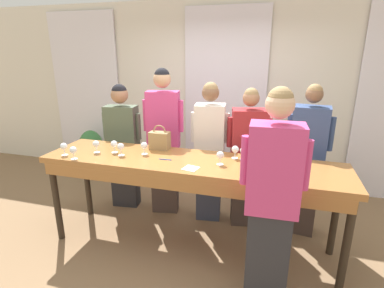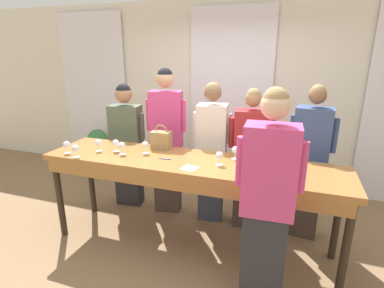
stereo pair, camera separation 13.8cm
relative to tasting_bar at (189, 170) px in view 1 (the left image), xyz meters
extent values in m
plane|color=#846647|center=(0.00, 0.02, -0.91)|extent=(18.00, 18.00, 0.00)
cube|color=silver|center=(0.00, 1.95, 0.49)|extent=(12.00, 0.06, 2.80)
cube|color=white|center=(-2.46, 1.89, 0.43)|extent=(1.26, 0.03, 2.69)
cube|color=white|center=(0.00, 1.89, 0.43)|extent=(1.26, 0.03, 2.69)
cube|color=#9E6633|center=(0.00, 0.02, 0.06)|extent=(3.07, 0.71, 0.06)
cube|color=#9E6633|center=(0.00, -0.32, -0.03)|extent=(2.95, 0.03, 0.12)
cylinder|color=#2D2319|center=(-1.46, -0.26, -0.44)|extent=(0.07, 0.07, 0.94)
cylinder|color=#2D2319|center=(1.46, -0.26, -0.44)|extent=(0.07, 0.07, 0.94)
cylinder|color=#2D2319|center=(-1.46, 0.30, -0.44)|extent=(0.07, 0.07, 0.94)
cylinder|color=#2D2319|center=(1.46, 0.30, -0.44)|extent=(0.07, 0.07, 0.94)
cylinder|color=black|center=(0.66, -0.24, 0.20)|extent=(0.08, 0.08, 0.21)
cone|color=black|center=(0.66, -0.24, 0.33)|extent=(0.08, 0.08, 0.04)
cylinder|color=black|center=(0.66, -0.24, 0.39)|extent=(0.03, 0.03, 0.07)
cylinder|color=white|center=(0.66, -0.24, 0.19)|extent=(0.08, 0.08, 0.08)
cube|color=#997A4C|center=(-0.43, 0.28, 0.19)|extent=(0.22, 0.13, 0.20)
torus|color=#997A4C|center=(-0.43, 0.28, 0.30)|extent=(0.15, 0.01, 0.15)
cylinder|color=white|center=(-1.14, -0.28, 0.10)|extent=(0.07, 0.07, 0.00)
cylinder|color=white|center=(-1.14, -0.28, 0.13)|extent=(0.01, 0.01, 0.06)
sphere|color=white|center=(-1.14, -0.28, 0.19)|extent=(0.07, 0.07, 0.07)
cylinder|color=white|center=(-0.52, 0.06, 0.10)|extent=(0.07, 0.07, 0.00)
cylinder|color=white|center=(-0.52, 0.06, 0.13)|extent=(0.01, 0.01, 0.06)
sphere|color=white|center=(-0.52, 0.06, 0.19)|extent=(0.07, 0.07, 0.07)
cylinder|color=white|center=(-0.85, 0.02, 0.10)|extent=(0.07, 0.07, 0.00)
cylinder|color=white|center=(-0.85, 0.02, 0.13)|extent=(0.01, 0.01, 0.06)
sphere|color=white|center=(-0.85, 0.02, 0.19)|extent=(0.07, 0.07, 0.07)
cylinder|color=white|center=(-1.32, -0.20, 0.10)|extent=(0.07, 0.07, 0.00)
cylinder|color=white|center=(-1.32, -0.20, 0.13)|extent=(0.01, 0.01, 0.06)
sphere|color=white|center=(-1.32, -0.20, 0.19)|extent=(0.07, 0.07, 0.07)
cylinder|color=white|center=(0.51, 0.19, 0.10)|extent=(0.07, 0.07, 0.00)
cylinder|color=white|center=(0.51, 0.19, 0.13)|extent=(0.01, 0.01, 0.06)
sphere|color=white|center=(0.51, 0.19, 0.19)|extent=(0.07, 0.07, 0.07)
cylinder|color=white|center=(0.31, -0.01, 0.10)|extent=(0.07, 0.07, 0.00)
cylinder|color=white|center=(0.31, -0.01, 0.13)|extent=(0.01, 0.01, 0.06)
sphere|color=white|center=(0.31, -0.01, 0.19)|extent=(0.07, 0.07, 0.07)
cylinder|color=white|center=(0.43, 0.20, 0.10)|extent=(0.07, 0.07, 0.00)
cylinder|color=white|center=(0.43, 0.20, 0.13)|extent=(0.01, 0.01, 0.06)
sphere|color=white|center=(0.43, 0.20, 0.19)|extent=(0.07, 0.07, 0.07)
cylinder|color=white|center=(-0.74, -0.04, 0.10)|extent=(0.07, 0.07, 0.00)
cylinder|color=white|center=(-0.74, -0.04, 0.13)|extent=(0.01, 0.01, 0.06)
sphere|color=white|center=(-0.74, -0.04, 0.19)|extent=(0.07, 0.07, 0.07)
cylinder|color=white|center=(-1.04, -0.03, 0.10)|extent=(0.07, 0.07, 0.00)
cylinder|color=white|center=(-1.04, -0.03, 0.13)|extent=(0.01, 0.01, 0.06)
sphere|color=white|center=(-1.04, -0.03, 0.19)|extent=(0.07, 0.07, 0.07)
cube|color=white|center=(0.07, -0.19, 0.10)|extent=(0.16, 0.16, 0.00)
cylinder|color=#193399|center=(-0.24, -0.04, 0.10)|extent=(0.13, 0.01, 0.01)
cube|color=#28282D|center=(-1.12, 0.67, -0.52)|extent=(0.36, 0.23, 0.78)
cube|color=#4C5B47|center=(-1.12, 0.67, 0.17)|extent=(0.43, 0.27, 0.61)
sphere|color=#9E7051|center=(-1.12, 0.67, 0.62)|extent=(0.22, 0.22, 0.22)
sphere|color=black|center=(-1.12, 0.67, 0.66)|extent=(0.19, 0.19, 0.19)
cylinder|color=#4C5B47|center=(-0.90, 0.70, 0.22)|extent=(0.08, 0.08, 0.34)
cylinder|color=#4C5B47|center=(-1.34, 0.65, 0.22)|extent=(0.08, 0.08, 0.34)
cube|color=#473833|center=(-0.54, 0.67, -0.46)|extent=(0.36, 0.23, 0.89)
cube|color=#C63D7A|center=(-0.54, 0.67, 0.33)|extent=(0.42, 0.27, 0.71)
sphere|color=tan|center=(-0.54, 0.67, 0.83)|extent=(0.21, 0.21, 0.21)
sphere|color=black|center=(-0.54, 0.67, 0.87)|extent=(0.19, 0.19, 0.19)
cylinder|color=#C63D7A|center=(-0.33, 0.71, 0.39)|extent=(0.08, 0.08, 0.39)
cylinder|color=#C63D7A|center=(-0.75, 0.63, 0.39)|extent=(0.08, 0.08, 0.39)
cube|color=#383D51|center=(0.05, 0.67, -0.50)|extent=(0.32, 0.27, 0.82)
cube|color=silver|center=(0.05, 0.67, 0.23)|extent=(0.38, 0.31, 0.65)
sphere|color=brown|center=(0.05, 0.67, 0.69)|extent=(0.20, 0.20, 0.20)
sphere|color=#93754C|center=(0.05, 0.67, 0.73)|extent=(0.18, 0.18, 0.18)
cylinder|color=silver|center=(0.25, 0.70, 0.28)|extent=(0.08, 0.08, 0.36)
cylinder|color=silver|center=(-0.14, 0.65, 0.28)|extent=(0.08, 0.08, 0.36)
cube|color=#473833|center=(0.51, 0.67, -0.51)|extent=(0.37, 0.29, 0.80)
cube|color=maroon|center=(0.51, 0.67, 0.21)|extent=(0.44, 0.34, 0.63)
sphere|color=#9E7051|center=(0.51, 0.67, 0.65)|extent=(0.19, 0.19, 0.19)
sphere|color=#93754C|center=(0.51, 0.67, 0.68)|extent=(0.16, 0.16, 0.16)
cylinder|color=maroon|center=(0.73, 0.72, 0.25)|extent=(0.08, 0.08, 0.35)
cylinder|color=maroon|center=(0.30, 0.63, 0.25)|extent=(0.08, 0.08, 0.35)
cube|color=#473833|center=(1.16, 0.67, -0.49)|extent=(0.34, 0.26, 0.84)
cube|color=#334775|center=(1.16, 0.67, 0.26)|extent=(0.40, 0.30, 0.66)
sphere|color=brown|center=(1.16, 0.67, 0.71)|extent=(0.18, 0.18, 0.18)
sphere|color=#93754C|center=(1.16, 0.67, 0.75)|extent=(0.16, 0.16, 0.16)
cylinder|color=#334775|center=(1.37, 0.65, 0.31)|extent=(0.08, 0.08, 0.36)
cylinder|color=#334775|center=(0.96, 0.70, 0.31)|extent=(0.08, 0.08, 0.36)
cube|color=#28282D|center=(0.82, -0.54, -0.47)|extent=(0.34, 0.22, 0.87)
cube|color=#C63D7A|center=(0.82, -0.54, 0.31)|extent=(0.40, 0.26, 0.69)
sphere|color=#DBAD89|center=(0.82, -0.54, 0.79)|extent=(0.21, 0.21, 0.21)
sphere|color=#93754C|center=(0.82, -0.54, 0.83)|extent=(0.18, 0.18, 0.18)
cylinder|color=#C63D7A|center=(0.61, -0.55, 0.36)|extent=(0.07, 0.07, 0.38)
cylinder|color=#C63D7A|center=(1.04, -0.53, 0.36)|extent=(0.07, 0.07, 0.38)
cylinder|color=#4C4C51|center=(-2.23, 1.53, -0.80)|extent=(0.23, 0.23, 0.21)
ellipsoid|color=#38753D|center=(-2.23, 1.53, -0.43)|extent=(0.41, 0.41, 0.58)
camera|label=1|loc=(0.81, -2.69, 1.15)|focal=28.00mm
camera|label=2|loc=(0.94, -2.65, 1.15)|focal=28.00mm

